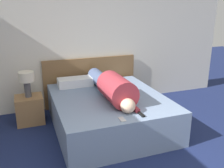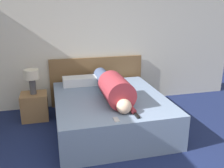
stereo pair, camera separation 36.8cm
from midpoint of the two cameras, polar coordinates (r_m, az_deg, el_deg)
name	(u,v)px [view 1 (the left image)]	position (r m, az deg, el deg)	size (l,w,h in m)	color
wall_back	(79,38)	(4.73, -9.88, 10.25)	(6.16, 0.06, 2.60)	silver
bed	(109,112)	(3.99, -3.37, -6.45)	(1.68, 1.92, 0.52)	#7589A8
headboard	(91,81)	(4.88, -7.03, 0.57)	(1.80, 0.04, 0.93)	brown
nightstand	(30,110)	(4.44, -20.57, -5.53)	(0.44, 0.39, 0.46)	olive
table_lamp	(27,80)	(4.27, -21.31, 0.89)	(0.24, 0.24, 0.42)	#4C4C51
person_lying	(112,87)	(3.79, -2.76, -0.75)	(0.40, 1.67, 0.40)	#DBB293
pillow_near_headboard	(75,82)	(4.45, -10.73, 0.41)	(0.60, 0.29, 0.14)	white
tv_remote	(141,114)	(3.25, 3.47, -7.01)	(0.04, 0.15, 0.02)	black
cell_phone	(122,119)	(3.13, -1.07, -8.15)	(0.06, 0.13, 0.01)	#B2B7BC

